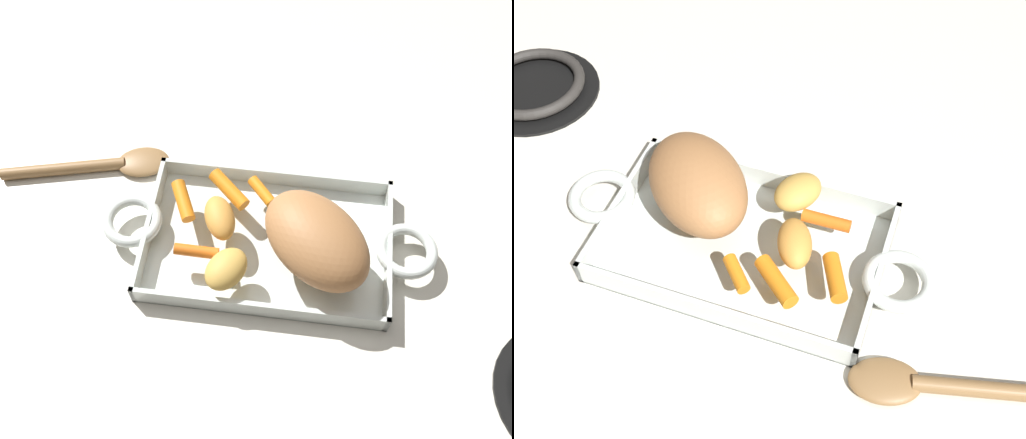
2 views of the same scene
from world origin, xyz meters
TOP-DOWN VIEW (x-y plane):
  - ground_plane at (0.00, 0.00)m, footprint 1.92×1.92m
  - roasting_dish at (0.00, 0.00)m, footprint 0.43×0.20m
  - pork_roast at (0.06, -0.02)m, footprint 0.18×0.18m
  - baby_carrot_long at (-0.08, -0.04)m, footprint 0.06×0.01m
  - baby_carrot_northwest at (-0.06, 0.05)m, footprint 0.06×0.06m
  - baby_carrot_southwest at (-0.11, 0.03)m, footprint 0.04×0.06m
  - baby_carrot_short at (-0.01, 0.06)m, footprint 0.04×0.04m
  - potato_corner at (-0.04, -0.06)m, footprint 0.07×0.07m
  - potato_whole at (-0.06, 0.01)m, footprint 0.06×0.07m
  - stove_burner_rear at (0.37, -0.15)m, footprint 0.17×0.17m
  - serving_spoon at (-0.24, 0.09)m, footprint 0.23×0.09m

SIDE VIEW (x-z plane):
  - ground_plane at x=0.00m, z-range 0.00..0.00m
  - serving_spoon at x=-0.24m, z-range 0.00..0.02m
  - stove_burner_rear at x=0.37m, z-range 0.00..0.02m
  - roasting_dish at x=0.00m, z-range 0.00..0.03m
  - baby_carrot_long at x=-0.08m, z-range 0.03..0.05m
  - baby_carrot_short at x=-0.01m, z-range 0.03..0.05m
  - baby_carrot_southwest at x=-0.11m, z-range 0.03..0.05m
  - baby_carrot_northwest at x=-0.06m, z-range 0.03..0.05m
  - potato_corner at x=-0.04m, z-range 0.03..0.06m
  - potato_whole at x=-0.06m, z-range 0.03..0.06m
  - pork_roast at x=0.06m, z-range 0.03..0.10m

